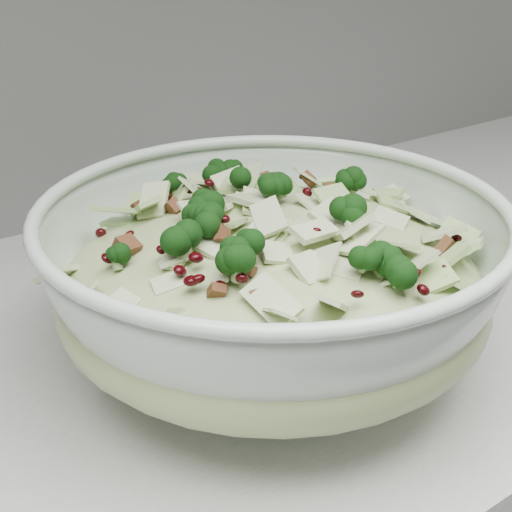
# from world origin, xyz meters

# --- Properties ---
(counter) EXTENTS (3.60, 0.60, 0.90)m
(counter) POSITION_xyz_m (0.00, 1.70, 0.45)
(counter) COLOR silver
(counter) RESTS_ON floor
(mixing_bowl) EXTENTS (0.40, 0.40, 0.14)m
(mixing_bowl) POSITION_xyz_m (-0.48, 1.60, 0.97)
(mixing_bowl) COLOR silver
(mixing_bowl) RESTS_ON counter
(salad) EXTENTS (0.34, 0.34, 0.14)m
(salad) POSITION_xyz_m (-0.48, 1.60, 1.00)
(salad) COLOR #A3AF78
(salad) RESTS_ON mixing_bowl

